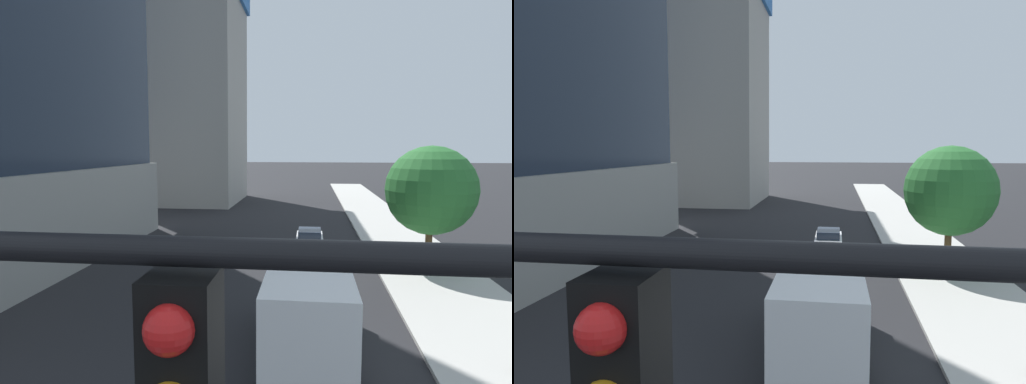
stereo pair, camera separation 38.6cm
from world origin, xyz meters
TOP-DOWN VIEW (x-y plane):
  - sidewalk at (8.04, 20.00)m, footprint 5.33×120.00m
  - construction_building at (-13.19, 53.17)m, footprint 18.66×14.72m
  - street_tree at (8.16, 24.80)m, footprint 4.77×4.77m
  - car_white at (1.75, 28.41)m, footprint 1.72×4.65m
  - box_truck at (1.75, 13.89)m, footprint 2.48×6.90m

SIDE VIEW (x-z plane):
  - sidewalk at x=8.04m, z-range 0.00..0.15m
  - car_white at x=1.75m, z-range 0.00..1.37m
  - box_truck at x=1.75m, z-range 0.22..3.28m
  - street_tree at x=8.16m, z-range 1.06..7.67m
  - construction_building at x=-13.19m, z-range -3.67..33.67m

